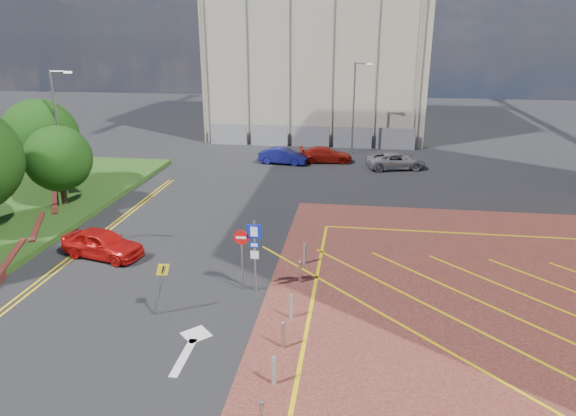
% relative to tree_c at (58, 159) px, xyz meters
% --- Properties ---
extents(ground, '(140.00, 140.00, 0.00)m').
position_rel_tree_c_xyz_m(ground, '(13.50, -10.00, -3.19)').
color(ground, black).
rests_on(ground, ground).
extents(retaining_wall, '(6.06, 20.33, 0.40)m').
position_rel_tree_c_xyz_m(retaining_wall, '(1.70, -8.00, -2.99)').
color(retaining_wall, maroon).
rests_on(retaining_wall, ground).
extents(tree_c, '(4.00, 4.00, 4.90)m').
position_rel_tree_c_xyz_m(tree_c, '(0.00, 0.00, 0.00)').
color(tree_c, '#3D2B1C').
rests_on(tree_c, grass_bed).
extents(tree_d, '(5.00, 5.00, 6.08)m').
position_rel_tree_c_xyz_m(tree_d, '(-3.00, 3.00, 0.68)').
color(tree_d, '#3D2B1C').
rests_on(tree_d, grass_bed).
extents(lamp_left_far, '(1.53, 0.16, 8.00)m').
position_rel_tree_c_xyz_m(lamp_left_far, '(-0.92, 2.00, 1.47)').
color(lamp_left_far, '#9EA0A8').
rests_on(lamp_left_far, grass_bed).
extents(lamp_back, '(1.53, 0.16, 8.00)m').
position_rel_tree_c_xyz_m(lamp_back, '(17.58, 18.00, 1.17)').
color(lamp_back, '#9EA0A8').
rests_on(lamp_back, ground).
extents(sign_cluster, '(1.17, 0.12, 3.20)m').
position_rel_tree_c_xyz_m(sign_cluster, '(13.80, -9.02, -1.24)').
color(sign_cluster, '#9EA0A8').
rests_on(sign_cluster, ground).
extents(warning_sign, '(0.79, 0.42, 2.25)m').
position_rel_tree_c_xyz_m(warning_sign, '(10.82, -11.48, -1.76)').
color(warning_sign, '#9EA0A8').
rests_on(warning_sign, ground).
extents(bollard_row, '(0.14, 11.14, 0.90)m').
position_rel_tree_c_xyz_m(bollard_row, '(15.80, -11.67, -2.72)').
color(bollard_row, '#9EA0A8').
rests_on(bollard_row, forecourt).
extents(construction_building, '(21.20, 19.20, 22.00)m').
position_rel_tree_c_xyz_m(construction_building, '(13.50, 30.00, 7.81)').
color(construction_building, '#B8AD96').
rests_on(construction_building, ground).
extents(construction_fence, '(21.60, 0.06, 2.00)m').
position_rel_tree_c_xyz_m(construction_fence, '(14.50, 20.00, -2.19)').
color(construction_fence, gray).
rests_on(construction_fence, ground).
extents(car_red_left, '(4.42, 2.60, 1.41)m').
position_rel_tree_c_xyz_m(car_red_left, '(5.87, -6.58, -2.49)').
color(car_red_left, red).
rests_on(car_red_left, ground).
extents(car_blue_back, '(4.15, 1.83, 1.33)m').
position_rel_tree_c_xyz_m(car_blue_back, '(11.89, 13.14, -2.53)').
color(car_blue_back, navy).
rests_on(car_blue_back, ground).
extents(car_red_back, '(4.60, 2.28, 1.28)m').
position_rel_tree_c_xyz_m(car_red_back, '(15.39, 14.20, -2.55)').
color(car_red_back, '#9B160D').
rests_on(car_red_back, ground).
extents(car_silver_back, '(5.09, 3.27, 1.31)m').
position_rel_tree_c_xyz_m(car_silver_back, '(21.11, 12.75, -2.54)').
color(car_silver_back, '#A09EA5').
rests_on(car_silver_back, ground).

